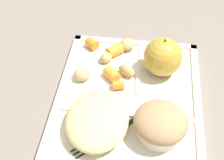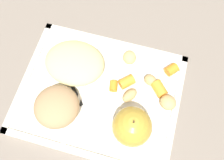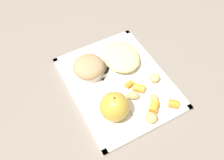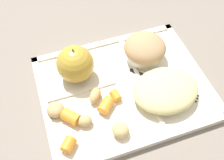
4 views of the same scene
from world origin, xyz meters
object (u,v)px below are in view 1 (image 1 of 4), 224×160
at_px(green_apple, 163,57).
at_px(plastic_fork, 106,136).
at_px(bran_muffin, 160,124).
at_px(lunch_tray, 128,101).

relative_size(green_apple, plastic_fork, 0.68).
bearing_deg(plastic_fork, bran_muffin, 100.90).
distance_m(lunch_tray, green_apple, 0.12).
bearing_deg(green_apple, bran_muffin, 0.00).
distance_m(lunch_tray, plastic_fork, 0.10).
xyz_separation_m(green_apple, bran_muffin, (0.16, 0.00, -0.01)).
xyz_separation_m(green_apple, plastic_fork, (0.18, -0.09, -0.04)).
distance_m(bran_muffin, plastic_fork, 0.10).
xyz_separation_m(lunch_tray, plastic_fork, (0.09, -0.03, 0.01)).
relative_size(bran_muffin, plastic_fork, 0.75).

